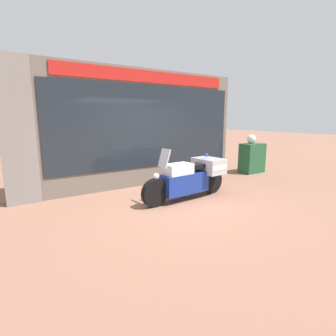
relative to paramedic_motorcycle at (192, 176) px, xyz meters
name	(u,v)px	position (x,y,z in m)	size (l,w,h in m)	color
ground_plane	(176,202)	(-0.50, -0.08, -0.56)	(60.00, 60.00, 0.00)	#8E604C
shop_building	(125,129)	(-0.87, 1.92, 1.11)	(6.76, 0.55, 3.31)	#6B6056
window_display	(146,169)	(-0.22, 1.95, -0.12)	(5.58, 0.30, 1.80)	slate
paramedic_motorcycle	(192,176)	(0.00, 0.00, 0.00)	(2.45, 0.82, 1.28)	black
utility_cabinet	(252,158)	(3.74, 1.23, -0.03)	(0.88, 0.52, 1.06)	#235633
white_helmet	(251,139)	(3.73, 1.30, 0.66)	(0.31, 0.31, 0.31)	white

